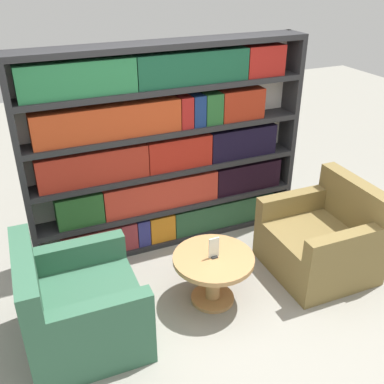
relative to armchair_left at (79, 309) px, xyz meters
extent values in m
plane|color=gray|center=(1.10, -0.32, -0.29)|extent=(14.00, 14.00, 0.00)
cube|color=silver|center=(1.10, 1.13, 0.68)|extent=(2.64, 0.05, 1.93)
cube|color=#262628|center=(-0.19, 1.01, 0.68)|extent=(0.05, 0.30, 1.93)
cube|color=#262628|center=(2.40, 1.01, 0.68)|extent=(0.05, 0.30, 1.93)
cube|color=#262628|center=(1.10, 1.01, -0.26)|extent=(2.54, 0.30, 0.05)
cube|color=#262628|center=(1.10, 1.01, 0.10)|extent=(2.54, 0.30, 0.05)
cube|color=#262628|center=(1.10, 1.01, 0.48)|extent=(2.54, 0.30, 0.05)
cube|color=#262628|center=(1.10, 1.01, 0.87)|extent=(2.54, 0.30, 0.05)
cube|color=#262628|center=(1.10, 1.01, 1.26)|extent=(2.54, 0.30, 0.05)
cube|color=#262628|center=(1.10, 1.01, 1.62)|extent=(2.54, 0.30, 0.05)
cube|color=maroon|center=(0.30, 0.98, -0.10)|extent=(0.54, 0.20, 0.27)
cube|color=maroon|center=(0.65, 0.98, -0.10)|extent=(0.15, 0.20, 0.27)
cube|color=navy|center=(0.79, 0.98, -0.10)|extent=(0.12, 0.20, 0.27)
cube|color=orange|center=(0.98, 0.98, -0.10)|extent=(0.25, 0.20, 0.27)
cube|color=#274E31|center=(1.67, 0.98, -0.10)|extent=(1.11, 0.20, 0.27)
cube|color=#255726|center=(0.23, 0.98, 0.27)|extent=(0.41, 0.20, 0.29)
cube|color=#BB3525|center=(1.00, 0.98, 0.27)|extent=(1.12, 0.20, 0.29)
cube|color=black|center=(1.92, 0.98, 0.27)|extent=(0.71, 0.20, 0.29)
cube|color=#A1281A|center=(0.39, 0.98, 0.66)|extent=(0.96, 0.20, 0.29)
cube|color=#A42116|center=(1.18, 0.98, 0.66)|extent=(0.61, 0.20, 0.29)
cube|color=black|center=(1.85, 0.98, 0.66)|extent=(0.70, 0.20, 0.29)
cube|color=#B43C1A|center=(0.56, 0.98, 1.04)|extent=(1.26, 0.20, 0.28)
cube|color=maroon|center=(1.25, 0.98, 1.04)|extent=(0.11, 0.20, 0.28)
cube|color=navy|center=(1.37, 0.98, 1.04)|extent=(0.11, 0.20, 0.28)
cube|color=#235829|center=(1.52, 0.98, 1.04)|extent=(0.16, 0.20, 0.28)
cube|color=maroon|center=(1.82, 0.98, 1.04)|extent=(0.43, 0.20, 0.28)
cube|color=#267041|center=(0.34, 0.98, 1.42)|extent=(0.93, 0.20, 0.28)
cube|color=#164B32|center=(1.32, 0.98, 1.42)|extent=(1.02, 0.20, 0.28)
cube|color=maroon|center=(2.03, 0.98, 1.42)|extent=(0.38, 0.20, 0.28)
cube|color=#336047|center=(0.04, 0.00, -0.08)|extent=(0.84, 0.88, 0.41)
cube|color=#336047|center=(-0.30, 0.01, 0.33)|extent=(0.16, 0.86, 0.42)
cube|color=#336047|center=(0.10, -0.37, 0.22)|extent=(0.68, 0.13, 0.20)
cube|color=#336047|center=(0.12, 0.37, 0.22)|extent=(0.68, 0.13, 0.20)
cube|color=olive|center=(2.13, 0.00, -0.08)|extent=(0.84, 0.88, 0.41)
cube|color=olive|center=(2.47, -0.01, 0.33)|extent=(0.16, 0.86, 0.42)
cube|color=olive|center=(2.07, 0.37, 0.22)|extent=(0.68, 0.13, 0.20)
cube|color=olive|center=(2.05, -0.37, 0.22)|extent=(0.68, 0.13, 0.20)
cylinder|color=#AD7F4C|center=(1.09, 0.00, -0.09)|extent=(0.12, 0.12, 0.40)
cylinder|color=#AD7F4C|center=(1.09, 0.00, -0.27)|extent=(0.36, 0.36, 0.03)
cylinder|color=#AD7F4C|center=(1.09, 0.00, 0.13)|extent=(0.66, 0.66, 0.04)
cube|color=black|center=(1.09, 0.00, 0.15)|extent=(0.05, 0.06, 0.01)
cube|color=silver|center=(1.09, 0.00, 0.24)|extent=(0.09, 0.01, 0.18)
camera|label=1|loc=(-0.23, -2.60, 2.28)|focal=42.00mm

